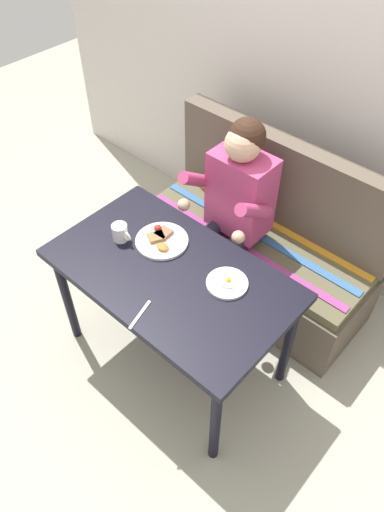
% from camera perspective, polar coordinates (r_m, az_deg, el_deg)
% --- Properties ---
extents(ground_plane, '(8.00, 8.00, 0.00)m').
position_cam_1_polar(ground_plane, '(2.90, -2.02, -11.48)').
color(ground_plane, '#A5A390').
extents(back_wall, '(4.40, 0.10, 2.60)m').
position_cam_1_polar(back_wall, '(2.85, 16.37, 20.60)').
color(back_wall, beige).
rests_on(back_wall, ground).
extents(table, '(1.20, 0.70, 0.73)m').
position_cam_1_polar(table, '(2.38, -2.42, -3.14)').
color(table, black).
rests_on(table, ground).
extents(couch, '(1.44, 0.56, 1.00)m').
position_cam_1_polar(couch, '(3.03, 7.82, 1.13)').
color(couch, brown).
rests_on(couch, ground).
extents(person, '(0.45, 0.61, 1.21)m').
position_cam_1_polar(person, '(2.68, 4.78, 6.37)').
color(person, '#B83D6E').
rests_on(person, ground).
extents(plate_breakfast, '(0.27, 0.27, 0.05)m').
position_cam_1_polar(plate_breakfast, '(2.45, -3.61, 1.92)').
color(plate_breakfast, white).
rests_on(plate_breakfast, table).
extents(plate_eggs, '(0.20, 0.20, 0.04)m').
position_cam_1_polar(plate_eggs, '(2.26, 4.14, -3.18)').
color(plate_eggs, white).
rests_on(plate_eggs, table).
extents(coffee_mug, '(0.12, 0.08, 0.09)m').
position_cam_1_polar(coffee_mug, '(2.47, -8.42, 2.79)').
color(coffee_mug, white).
rests_on(coffee_mug, table).
extents(fork, '(0.06, 0.17, 0.00)m').
position_cam_1_polar(fork, '(2.16, -6.13, -6.85)').
color(fork, silver).
rests_on(fork, table).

